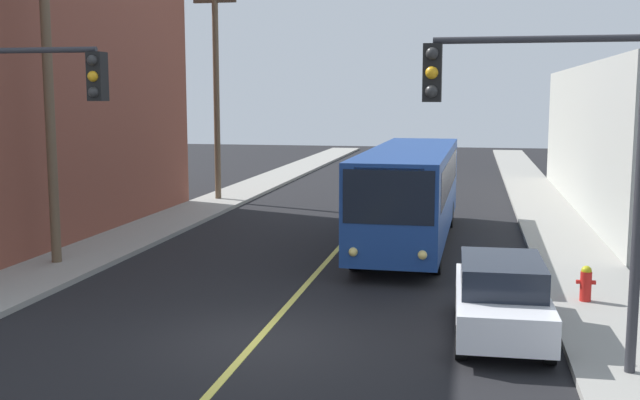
# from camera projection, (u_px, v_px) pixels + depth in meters

# --- Properties ---
(ground_plane) EXTENTS (120.00, 120.00, 0.00)m
(ground_plane) POSITION_uv_depth(u_px,v_px,m) (257.00, 341.00, 15.36)
(ground_plane) COLOR black
(sidewalk_left) EXTENTS (2.50, 90.00, 0.15)m
(sidewalk_left) POSITION_uv_depth(u_px,v_px,m) (136.00, 236.00, 26.47)
(sidewalk_left) COLOR gray
(sidewalk_left) RESTS_ON ground
(sidewalk_right) EXTENTS (2.50, 90.00, 0.15)m
(sidewalk_right) POSITION_uv_depth(u_px,v_px,m) (570.00, 252.00, 23.65)
(sidewalk_right) COLOR gray
(sidewalk_right) RESTS_ON ground
(lane_stripe_center) EXTENTS (0.16, 60.00, 0.01)m
(lane_stripe_center) POSITION_uv_depth(u_px,v_px,m) (362.00, 221.00, 29.93)
(lane_stripe_center) COLOR #D8CC4C
(lane_stripe_center) RESTS_ON ground
(city_bus) EXTENTS (2.74, 12.19, 3.20)m
(city_bus) POSITION_uv_depth(u_px,v_px,m) (411.00, 190.00, 25.17)
(city_bus) COLOR navy
(city_bus) RESTS_ON ground
(parked_car_white) EXTENTS (1.90, 4.44, 1.62)m
(parked_car_white) POSITION_uv_depth(u_px,v_px,m) (501.00, 297.00, 15.50)
(parked_car_white) COLOR silver
(parked_car_white) RESTS_ON ground
(utility_pole_near) EXTENTS (2.40, 0.28, 11.37)m
(utility_pole_near) POSITION_uv_depth(u_px,v_px,m) (46.00, 43.00, 21.13)
(utility_pole_near) COLOR brown
(utility_pole_near) RESTS_ON sidewalk_left
(utility_pole_mid) EXTENTS (2.40, 0.28, 10.52)m
(utility_pole_mid) POSITION_uv_depth(u_px,v_px,m) (216.00, 74.00, 34.79)
(utility_pole_mid) COLOR brown
(utility_pole_mid) RESTS_ON sidewalk_left
(traffic_signal_left_corner) EXTENTS (3.75, 0.48, 6.00)m
(traffic_signal_left_corner) POSITION_uv_depth(u_px,v_px,m) (14.00, 124.00, 16.15)
(traffic_signal_left_corner) COLOR #2D2D33
(traffic_signal_left_corner) RESTS_ON sidewalk_left
(traffic_signal_right_corner) EXTENTS (3.75, 0.48, 6.00)m
(traffic_signal_right_corner) POSITION_uv_depth(u_px,v_px,m) (547.00, 132.00, 12.92)
(traffic_signal_right_corner) COLOR #2D2D33
(traffic_signal_right_corner) RESTS_ON sidewalk_right
(fire_hydrant) EXTENTS (0.44, 0.26, 0.84)m
(fire_hydrant) POSITION_uv_depth(u_px,v_px,m) (586.00, 283.00, 17.71)
(fire_hydrant) COLOR red
(fire_hydrant) RESTS_ON sidewalk_right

